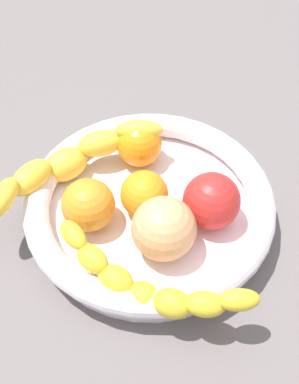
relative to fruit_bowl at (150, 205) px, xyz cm
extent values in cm
cube|color=#635C5C|center=(0.00, 0.00, -4.09)|extent=(120.00, 120.00, 3.00)
cylinder|color=white|center=(0.00, 0.00, -1.57)|extent=(26.93, 26.93, 2.04)
torus|color=white|center=(0.00, 0.00, 0.93)|extent=(29.00, 29.00, 2.96)
ellipsoid|color=yellow|center=(9.31, 4.49, 3.81)|extent=(3.41, 4.43, 2.11)
ellipsoid|color=yellow|center=(7.95, 7.22, 2.90)|extent=(4.16, 4.64, 2.49)
ellipsoid|color=yellow|center=(6.16, 9.69, 1.99)|extent=(4.73, 4.84, 2.86)
ellipsoid|color=yellow|center=(3.99, 11.84, 1.08)|extent=(5.09, 5.00, 3.24)
ellipsoid|color=yellow|center=(1.50, 13.59, 1.99)|extent=(4.83, 4.46, 2.86)
ellipsoid|color=yellow|center=(-1.25, 14.91, 2.90)|extent=(4.55, 3.72, 2.49)
ellipsoid|color=yellow|center=(-4.17, 15.76, 3.81)|extent=(4.26, 2.84, 2.11)
ellipsoid|color=yellow|center=(-1.00, -8.28, 4.31)|extent=(6.26, 3.98, 2.55)
ellipsoid|color=yellow|center=(3.78, -8.80, 2.86)|extent=(5.95, 3.52, 3.24)
ellipsoid|color=yellow|center=(8.49, -7.81, 1.42)|extent=(6.81, 5.73, 3.93)
ellipsoid|color=yellow|center=(12.66, -5.42, 2.86)|extent=(6.55, 6.16, 3.24)
ellipsoid|color=yellow|center=(15.89, -1.86, 4.31)|extent=(5.31, 6.25, 2.55)
sphere|color=orange|center=(-0.88, -7.96, 2.32)|extent=(5.73, 5.73, 5.73)
sphere|color=orange|center=(0.61, -0.11, 2.23)|extent=(5.55, 5.55, 5.55)
sphere|color=orange|center=(7.05, -0.31, 2.47)|extent=(6.02, 6.02, 6.02)
sphere|color=red|center=(-6.23, 3.27, 2.70)|extent=(6.50, 6.50, 6.50)
sphere|color=#E7A06A|center=(0.06, 5.63, 2.95)|extent=(6.98, 6.98, 6.98)
camera|label=1|loc=(9.09, 32.79, 43.08)|focal=43.80mm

